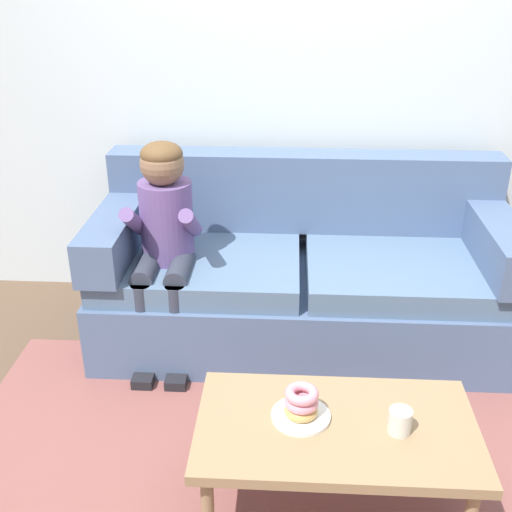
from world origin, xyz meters
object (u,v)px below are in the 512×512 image
at_px(toy_controller, 388,431).
at_px(coffee_table, 336,434).
at_px(donut, 301,410).
at_px(mug, 400,421).
at_px(couch, 302,278).
at_px(person_child, 164,233).

bearing_deg(toy_controller, coffee_table, -113.57).
distance_m(coffee_table, donut, 0.15).
bearing_deg(mug, couch, 104.43).
bearing_deg(mug, donut, 170.98).
height_order(person_child, mug, person_child).
bearing_deg(toy_controller, person_child, 159.30).
height_order(couch, coffee_table, couch).
distance_m(coffee_table, mug, 0.23).
bearing_deg(couch, toy_controller, -65.32).
height_order(donut, toy_controller, donut).
xyz_separation_m(couch, toy_controller, (0.37, -0.81, -0.31)).
xyz_separation_m(person_child, donut, (0.66, -0.98, -0.24)).
bearing_deg(couch, donut, -90.82).
relative_size(person_child, mug, 12.24).
bearing_deg(coffee_table, donut, 167.15).
bearing_deg(mug, toy_controller, 83.14).
relative_size(donut, mug, 1.33).
relative_size(coffee_table, person_child, 0.89).
height_order(coffee_table, toy_controller, coffee_table).
xyz_separation_m(couch, donut, (-0.02, -1.19, 0.09)).
relative_size(couch, coffee_table, 2.13).
height_order(couch, donut, couch).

